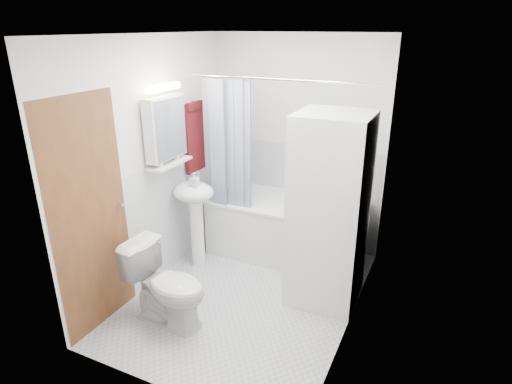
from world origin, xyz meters
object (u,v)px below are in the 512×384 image
at_px(sink, 195,205).
at_px(washer_dryer, 329,211).
at_px(bathtub, 287,226).
at_px(toilet, 167,286).

bearing_deg(sink, washer_dryer, 0.41).
bearing_deg(sink, bathtub, 37.75).
distance_m(bathtub, washer_dryer, 1.03).
bearing_deg(bathtub, washer_dryer, -44.49).
xyz_separation_m(sink, washer_dryer, (1.43, 0.01, 0.19)).
distance_m(washer_dryer, toilet, 1.57).
xyz_separation_m(sink, toilet, (0.30, -0.94, -0.34)).
bearing_deg(toilet, washer_dryer, -45.87).
bearing_deg(bathtub, sink, -142.25).
height_order(bathtub, sink, sink).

